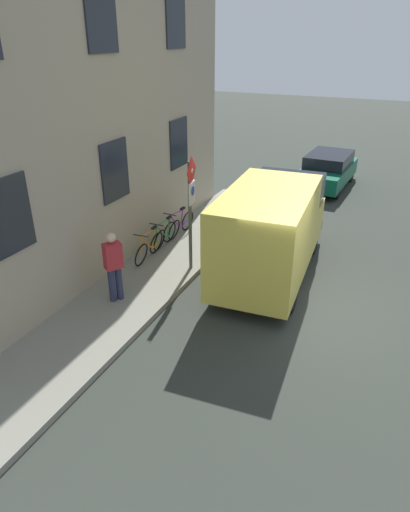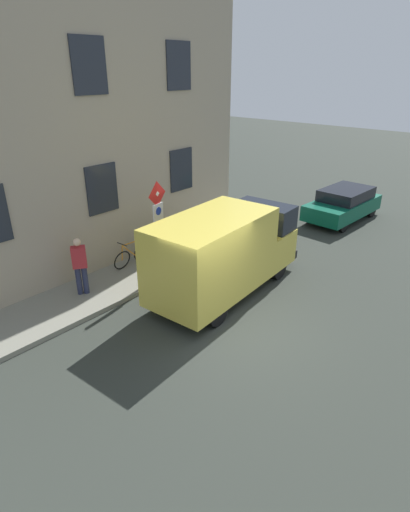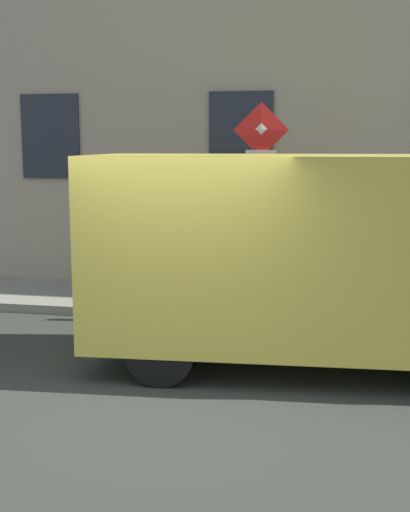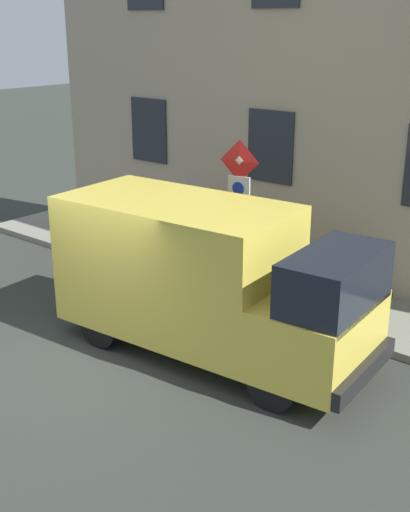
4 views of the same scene
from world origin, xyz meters
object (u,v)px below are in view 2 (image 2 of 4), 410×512
object	(u,v)px
sign_post_stacked	(158,217)
bicycle_purple	(171,239)
bicycle_green	(153,246)
bicycle_orange	(134,254)
parked_hatchback	(343,203)
pedestrian	(80,264)
delivery_van	(224,251)

from	to	relation	value
sign_post_stacked	bicycle_purple	distance (m)	2.73
bicycle_green	bicycle_orange	xyz separation A→B (m)	(-0.00, 0.85, 0.00)
parked_hatchback	pedestrian	bearing A→B (deg)	-10.27
bicycle_purple	bicycle_green	distance (m)	0.85
parked_hatchback	bicycle_purple	bearing A→B (deg)	-19.40
sign_post_stacked	pedestrian	xyz separation A→B (m)	(0.93, 2.21, -1.06)
delivery_van	bicycle_purple	distance (m)	3.49
delivery_van	bicycle_orange	size ratio (longest dim) A/B	3.18
parked_hatchback	bicycle_orange	bearing A→B (deg)	-15.58
delivery_van	bicycle_purple	xyz separation A→B (m)	(3.24, -0.99, -0.82)
sign_post_stacked	bicycle_orange	world-z (taller)	sign_post_stacked
delivery_van	bicycle_orange	distance (m)	3.42
parked_hatchback	pedestrian	distance (m)	11.81
sign_post_stacked	delivery_van	bearing A→B (deg)	-158.04
parked_hatchback	bicycle_green	distance (m)	8.93
delivery_van	parked_hatchback	world-z (taller)	delivery_van
bicycle_green	bicycle_purple	bearing A→B (deg)	-178.95
sign_post_stacked	delivery_van	distance (m)	2.22
parked_hatchback	pedestrian	size ratio (longest dim) A/B	2.37
delivery_van	bicycle_purple	size ratio (longest dim) A/B	3.18
sign_post_stacked	parked_hatchback	size ratio (longest dim) A/B	0.72
sign_post_stacked	delivery_van	xyz separation A→B (m)	(-1.92, -0.77, -0.79)
delivery_van	pedestrian	world-z (taller)	delivery_van
delivery_van	bicycle_green	distance (m)	3.35
bicycle_orange	bicycle_green	bearing A→B (deg)	178.20
bicycle_green	pedestrian	distance (m)	3.19
bicycle_orange	pedestrian	xyz separation A→B (m)	(-0.39, 2.26, 0.56)
sign_post_stacked	bicycle_purple	size ratio (longest dim) A/B	1.72
parked_hatchback	bicycle_green	size ratio (longest dim) A/B	2.38
bicycle_purple	bicycle_green	xyz separation A→B (m)	(-0.00, 0.85, 0.00)
parked_hatchback	delivery_van	bearing A→B (deg)	3.95
parked_hatchback	pedestrian	world-z (taller)	pedestrian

